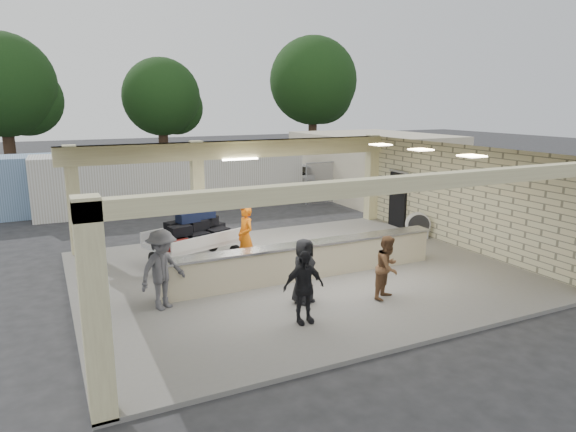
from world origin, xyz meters
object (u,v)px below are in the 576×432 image
passenger_b (304,287)px  car_white_b (359,173)px  passenger_d (304,271)px  car_dark (279,174)px  passenger_c (162,270)px  passenger_a (388,267)px  baggage_counter (306,260)px  luggage_cart (194,235)px  drum_fan (418,225)px  car_white_a (302,178)px  container_white (174,180)px  baggage_handler (246,237)px

passenger_b → car_white_b: passenger_b is taller
passenger_d → car_dark: size_ratio=0.34×
passenger_d → car_dark: 17.64m
passenger_b → passenger_c: passenger_c is taller
passenger_c → car_white_b: (14.37, 13.55, -0.25)m
passenger_d → car_dark: passenger_d is taller
passenger_a → car_dark: (4.89, 16.89, -0.11)m
baggage_counter → luggage_cart: bearing=132.2°
drum_fan → passenger_c: size_ratio=0.49×
luggage_cart → baggage_counter: bearing=-67.4°
passenger_c → car_dark: (10.00, 15.16, -0.27)m
car_dark → car_white_a: bearing=-153.9°
passenger_b → container_white: container_white is taller
passenger_d → car_dark: bearing=46.5°
baggage_counter → car_white_b: bearing=51.6°
passenger_c → drum_fan: bearing=-13.1°
passenger_a → passenger_b: bearing=159.9°
luggage_cart → container_white: (1.59, 8.95, 0.36)m
baggage_counter → car_dark: bearing=67.8°
container_white → car_white_b: bearing=9.3°
passenger_d → passenger_c: bearing=140.2°
luggage_cart → car_white_b: (12.76, 10.40, -0.14)m
car_dark → container_white: size_ratio=0.39×
luggage_cart → passenger_b: size_ratio=1.89×
luggage_cart → car_white_a: size_ratio=0.55×
baggage_handler → container_white: 10.09m
passenger_a → car_white_b: size_ratio=0.31×
passenger_c → car_white_a: (10.38, 13.08, -0.25)m
car_dark → passenger_b: bearing=172.4°
passenger_a → passenger_c: 5.39m
luggage_cart → car_dark: bearing=35.5°
luggage_cart → car_white_b: bearing=19.6°
drum_fan → baggage_handler: size_ratio=0.51×
drum_fan → car_dark: bearing=113.5°
baggage_counter → car_white_b: 16.66m
drum_fan → car_dark: (0.49, 12.72, 0.18)m
drum_fan → passenger_b: bearing=-121.0°
drum_fan → luggage_cart: bearing=-159.5°
drum_fan → car_white_a: (0.87, 10.64, 0.20)m
passenger_b → car_white_b: size_ratio=0.32×
baggage_counter → passenger_c: bearing=-172.9°
drum_fan → passenger_a: (-4.40, -4.17, 0.29)m
passenger_c → luggage_cart: bearing=35.4°
luggage_cart → passenger_b: (0.97, -5.27, -0.03)m
baggage_handler → car_dark: baggage_handler is taller
baggage_handler → luggage_cart: bearing=-137.2°
passenger_a → car_dark: passenger_a is taller
passenger_b → car_dark: size_ratio=0.35×
passenger_a → car_white_a: passenger_a is taller
luggage_cart → car_dark: (8.38, 12.01, -0.16)m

